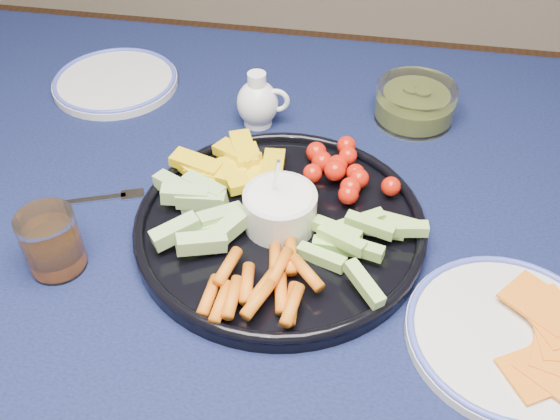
% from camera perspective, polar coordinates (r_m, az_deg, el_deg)
% --- Properties ---
extents(dining_table, '(1.67, 1.07, 0.75)m').
position_cam_1_polar(dining_table, '(0.93, 1.22, -5.06)').
color(dining_table, '#4E331A').
rests_on(dining_table, ground).
extents(crudite_platter, '(0.39, 0.39, 0.13)m').
position_cam_1_polar(crudite_platter, '(0.83, -0.19, -1.02)').
color(crudite_platter, black).
rests_on(crudite_platter, dining_table).
extents(creamer_pitcher, '(0.09, 0.07, 0.09)m').
position_cam_1_polar(creamer_pitcher, '(1.02, -2.01, 9.80)').
color(creamer_pitcher, white).
rests_on(creamer_pitcher, dining_table).
extents(pickle_bowl, '(0.13, 0.13, 0.06)m').
position_cam_1_polar(pickle_bowl, '(1.06, 12.23, 9.41)').
color(pickle_bowl, white).
rests_on(pickle_bowl, dining_table).
extents(cheese_plate, '(0.24, 0.24, 0.03)m').
position_cam_1_polar(cheese_plate, '(0.77, 20.32, -10.56)').
color(cheese_plate, silver).
rests_on(cheese_plate, dining_table).
extents(juice_tumbler, '(0.07, 0.07, 0.09)m').
position_cam_1_polar(juice_tumbler, '(0.83, -20.07, -3.02)').
color(juice_tumbler, white).
rests_on(juice_tumbler, dining_table).
extents(fork_left, '(0.15, 0.07, 0.00)m').
position_cam_1_polar(fork_left, '(0.93, -16.22, 0.98)').
color(fork_left, silver).
rests_on(fork_left, dining_table).
extents(fork_right, '(0.14, 0.11, 0.00)m').
position_cam_1_polar(fork_right, '(0.74, 22.38, -16.42)').
color(fork_right, silver).
rests_on(fork_right, dining_table).
extents(side_plate_extra, '(0.22, 0.22, 0.02)m').
position_cam_1_polar(side_plate_extra, '(1.17, -14.81, 11.31)').
color(side_plate_extra, silver).
rests_on(side_plate_extra, dining_table).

